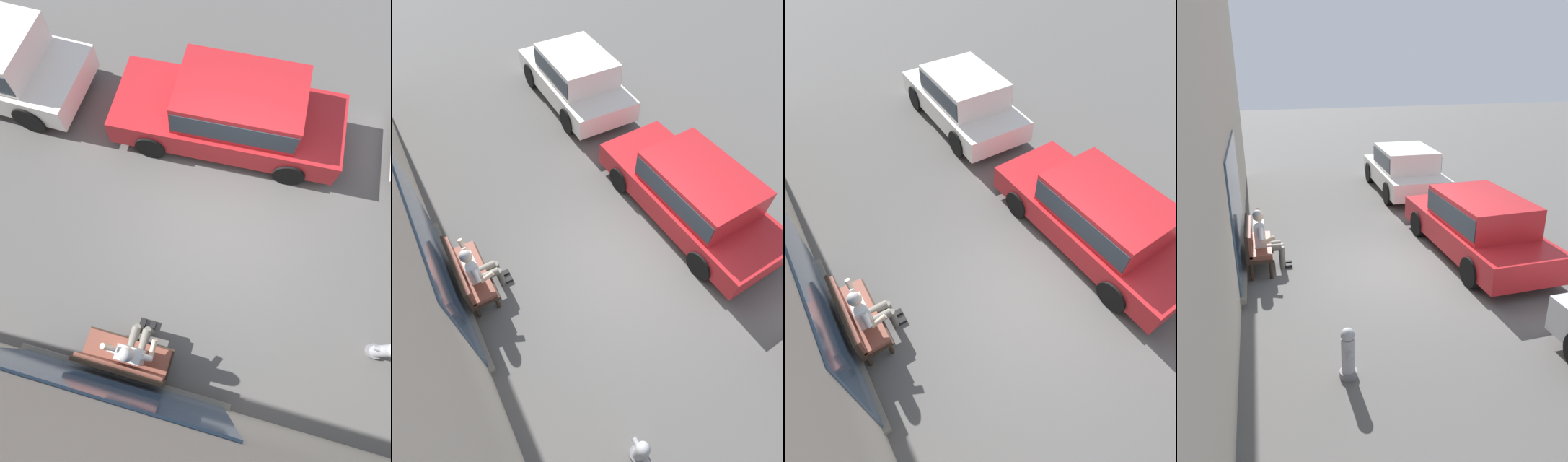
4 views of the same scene
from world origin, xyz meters
TOP-DOWN VIEW (x-y plane):
  - ground_plane at (0.00, 0.00)m, footprint 60.00×60.00m
  - building_facade at (0.01, 3.40)m, footprint 18.00×0.51m
  - bench at (0.92, 2.90)m, footprint 1.43×0.55m
  - person_on_phone at (0.81, 2.67)m, footprint 0.73×0.74m
  - parked_car_mid at (0.32, -2.00)m, footprint 4.58×1.99m
  - parked_car_far at (5.58, -1.96)m, footprint 4.27×2.02m
  - fire_hydrant at (-3.08, 1.66)m, footprint 0.38×0.26m

SIDE VIEW (x-z plane):
  - ground_plane at x=0.00m, z-range 0.00..0.00m
  - fire_hydrant at x=-3.08m, z-range -0.01..0.80m
  - bench at x=0.92m, z-range 0.07..1.07m
  - person_on_phone at x=0.81m, z-range 0.03..1.37m
  - parked_car_mid at x=0.32m, z-range 0.06..1.51m
  - parked_car_far at x=5.58m, z-range 0.07..1.56m
  - building_facade at x=0.01m, z-range -0.01..6.36m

